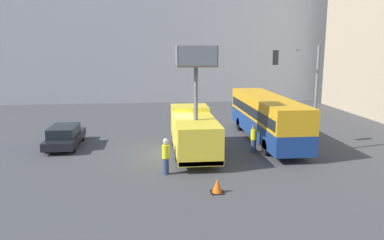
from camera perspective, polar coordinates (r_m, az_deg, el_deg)
ground_plane at (r=23.46m, az=-3.08°, el=-5.06°), size 120.00×120.00×0.00m
building_backdrop_far at (r=49.66m, az=-4.90°, el=15.85°), size 44.00×10.00×21.46m
utility_truck at (r=22.68m, az=0.25°, el=-1.52°), size 2.39×7.26×6.58m
city_bus at (r=26.66m, az=11.30°, el=0.73°), size 2.43×11.53×3.12m
traffic_light_pole at (r=24.02m, az=16.45°, el=5.52°), size 2.57×2.32×6.62m
road_worker_near_truck at (r=19.37m, az=-4.02°, el=-5.54°), size 0.38×0.38×1.93m
road_worker_directing at (r=23.69m, az=9.37°, el=-2.81°), size 0.38×0.38×1.78m
traffic_cone_near_truck at (r=17.20m, az=3.87°, el=-10.01°), size 0.60×0.60×0.68m
parked_car_curbside at (r=26.09m, az=-18.83°, el=-2.34°), size 1.90×4.75×1.43m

